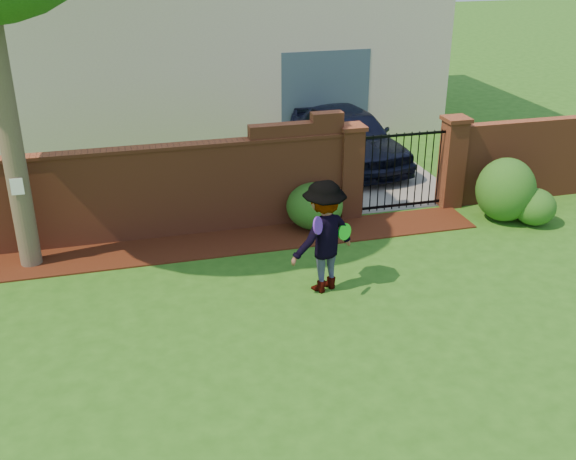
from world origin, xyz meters
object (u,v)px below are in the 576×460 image
object	(u,v)px
frisbee_purple	(318,226)
man	(325,237)
frisbee_green	(345,232)
car	(354,139)

from	to	relation	value
frisbee_purple	man	bearing A→B (deg)	58.31
man	frisbee_green	distance (m)	0.33
frisbee_green	frisbee_purple	bearing A→B (deg)	-144.97
car	frisbee_purple	bearing A→B (deg)	-123.19
man	frisbee_green	xyz separation A→B (m)	(0.32, -0.00, 0.06)
car	man	bearing A→B (deg)	-122.67
car	frisbee_green	world-z (taller)	car
man	frisbee_green	world-z (taller)	man
man	frisbee_purple	size ratio (longest dim) A/B	6.78
car	frisbee_green	bearing A→B (deg)	-119.86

